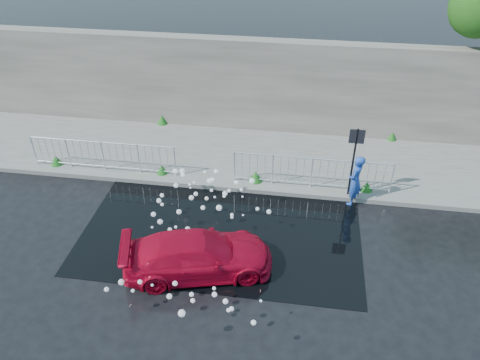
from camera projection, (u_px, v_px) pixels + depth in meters
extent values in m
plane|color=black|center=(198.00, 251.00, 12.99)|extent=(90.00, 90.00, 0.00)
cube|color=#5D5D59|center=(228.00, 155.00, 17.01)|extent=(30.00, 4.00, 0.15)
cube|color=#5D5D59|center=(218.00, 186.00, 15.38)|extent=(30.00, 0.25, 0.16)
cube|color=#565048|center=(237.00, 84.00, 17.77)|extent=(30.00, 0.60, 3.50)
cube|color=black|center=(222.00, 229.00, 13.74)|extent=(8.00, 5.00, 0.01)
cylinder|color=black|center=(352.00, 165.00, 14.30)|extent=(0.06, 0.06, 2.50)
cube|color=black|center=(357.00, 137.00, 13.73)|extent=(0.45, 0.04, 0.45)
sphere|color=#0E3D0E|center=(480.00, 7.00, 15.21)|extent=(2.01, 2.01, 2.01)
cylinder|color=silver|center=(34.00, 150.00, 16.10)|extent=(0.05, 0.05, 1.10)
cylinder|color=silver|center=(175.00, 161.00, 15.50)|extent=(0.05, 0.05, 1.10)
cylinder|color=silver|center=(100.00, 142.00, 15.50)|extent=(5.00, 0.04, 0.04)
cylinder|color=silver|center=(105.00, 166.00, 16.04)|extent=(5.00, 0.04, 0.04)
cylinder|color=silver|center=(234.00, 166.00, 15.26)|extent=(0.05, 0.05, 1.10)
cylinder|color=silver|center=(392.00, 179.00, 14.66)|extent=(0.05, 0.05, 1.10)
cylinder|color=silver|center=(313.00, 159.00, 14.66)|extent=(5.00, 0.04, 0.04)
cylinder|color=silver|center=(310.00, 183.00, 15.20)|extent=(5.00, 0.04, 0.04)
cone|color=#16551A|center=(56.00, 160.00, 16.26)|extent=(0.40, 0.40, 0.36)
cone|color=#16551A|center=(162.00, 169.00, 15.82)|extent=(0.36, 0.36, 0.33)
cone|color=#16551A|center=(256.00, 176.00, 15.42)|extent=(0.44, 0.44, 0.38)
cone|color=#16551A|center=(367.00, 186.00, 15.00)|extent=(0.38, 0.38, 0.32)
cone|color=#16551A|center=(162.00, 119.00, 18.77)|extent=(0.42, 0.42, 0.36)
cone|color=#16551A|center=(392.00, 136.00, 17.71)|extent=(0.34, 0.34, 0.32)
sphere|color=white|center=(194.00, 182.00, 14.18)|extent=(0.09, 0.09, 0.09)
sphere|color=white|center=(229.00, 191.00, 13.86)|extent=(0.11, 0.11, 0.11)
sphere|color=white|center=(227.00, 239.00, 12.96)|extent=(0.08, 0.08, 0.08)
sphere|color=white|center=(216.00, 242.00, 12.88)|extent=(0.15, 0.15, 0.15)
sphere|color=white|center=(259.00, 247.00, 12.66)|extent=(0.06, 0.06, 0.06)
sphere|color=white|center=(219.00, 208.00, 13.45)|extent=(0.18, 0.18, 0.18)
sphere|color=white|center=(212.00, 180.00, 14.26)|extent=(0.14, 0.14, 0.14)
sphere|color=white|center=(179.00, 212.00, 13.45)|extent=(0.15, 0.15, 0.15)
sphere|color=white|center=(216.00, 171.00, 14.40)|extent=(0.14, 0.14, 0.14)
sphere|color=white|center=(257.00, 209.00, 13.36)|extent=(0.11, 0.11, 0.11)
sphere|color=white|center=(215.00, 197.00, 13.76)|extent=(0.07, 0.07, 0.07)
sphere|color=white|center=(183.00, 175.00, 14.32)|extent=(0.14, 0.14, 0.14)
sphere|color=white|center=(196.00, 194.00, 13.74)|extent=(0.13, 0.13, 0.13)
sphere|color=white|center=(189.00, 185.00, 14.06)|extent=(0.08, 0.08, 0.08)
sphere|color=white|center=(232.00, 215.00, 13.20)|extent=(0.11, 0.11, 0.11)
sphere|color=white|center=(224.00, 196.00, 13.64)|extent=(0.10, 0.10, 0.10)
sphere|color=white|center=(209.00, 181.00, 14.06)|extent=(0.17, 0.17, 0.17)
sphere|color=white|center=(162.00, 204.00, 13.60)|extent=(0.11, 0.11, 0.11)
sphere|color=white|center=(207.00, 239.00, 13.09)|extent=(0.17, 0.17, 0.17)
sphere|color=white|center=(242.00, 197.00, 13.53)|extent=(0.06, 0.06, 0.06)
sphere|color=white|center=(176.00, 227.00, 13.29)|extent=(0.09, 0.09, 0.09)
sphere|color=white|center=(153.00, 214.00, 13.55)|extent=(0.15, 0.15, 0.15)
sphere|color=white|center=(175.00, 171.00, 14.55)|extent=(0.16, 0.16, 0.16)
sphere|color=white|center=(236.00, 182.00, 13.91)|extent=(0.14, 0.14, 0.14)
sphere|color=white|center=(212.00, 190.00, 13.89)|extent=(0.10, 0.10, 0.10)
sphere|color=white|center=(269.00, 212.00, 13.22)|extent=(0.14, 0.14, 0.14)
sphere|color=white|center=(252.00, 181.00, 14.03)|extent=(0.17, 0.17, 0.17)
sphere|color=white|center=(188.00, 229.00, 13.19)|extent=(0.16, 0.16, 0.16)
sphere|color=white|center=(162.00, 195.00, 13.91)|extent=(0.13, 0.13, 0.13)
sphere|color=white|center=(170.00, 230.00, 13.11)|extent=(0.13, 0.13, 0.13)
sphere|color=white|center=(205.00, 172.00, 14.30)|extent=(0.10, 0.10, 0.10)
sphere|color=white|center=(190.00, 188.00, 13.93)|extent=(0.06, 0.06, 0.06)
sphere|color=white|center=(243.00, 215.00, 13.17)|extent=(0.06, 0.06, 0.06)
sphere|color=white|center=(203.00, 208.00, 13.41)|extent=(0.14, 0.14, 0.14)
sphere|color=white|center=(225.00, 193.00, 13.71)|extent=(0.15, 0.15, 0.15)
sphere|color=white|center=(152.00, 227.00, 13.28)|extent=(0.07, 0.07, 0.07)
sphere|color=white|center=(241.00, 190.00, 13.79)|extent=(0.10, 0.10, 0.10)
sphere|color=white|center=(232.00, 217.00, 13.14)|extent=(0.09, 0.09, 0.09)
sphere|color=white|center=(186.00, 233.00, 13.10)|extent=(0.12, 0.12, 0.12)
sphere|color=white|center=(160.00, 222.00, 13.41)|extent=(0.16, 0.16, 0.16)
sphere|color=white|center=(182.00, 171.00, 14.51)|extent=(0.17, 0.17, 0.17)
sphere|color=white|center=(176.00, 185.00, 14.02)|extent=(0.15, 0.15, 0.15)
sphere|color=white|center=(207.00, 198.00, 13.71)|extent=(0.12, 0.12, 0.12)
sphere|color=white|center=(159.00, 201.00, 13.76)|extent=(0.15, 0.15, 0.15)
sphere|color=white|center=(191.00, 198.00, 13.77)|extent=(0.15, 0.15, 0.15)
sphere|color=white|center=(152.00, 284.00, 11.63)|extent=(0.08, 0.08, 0.08)
sphere|color=white|center=(169.00, 296.00, 10.69)|extent=(0.13, 0.13, 0.13)
sphere|color=white|center=(254.00, 323.00, 9.76)|extent=(0.12, 0.12, 0.12)
sphere|color=white|center=(225.00, 301.00, 10.39)|extent=(0.13, 0.13, 0.13)
sphere|color=white|center=(152.00, 285.00, 10.85)|extent=(0.07, 0.07, 0.07)
sphere|color=white|center=(228.00, 310.00, 10.11)|extent=(0.09, 0.09, 0.09)
sphere|color=white|center=(133.00, 291.00, 10.92)|extent=(0.09, 0.09, 0.09)
sphere|color=white|center=(193.00, 301.00, 10.38)|extent=(0.11, 0.11, 0.11)
sphere|color=white|center=(121.00, 282.00, 11.67)|extent=(0.16, 0.16, 0.16)
sphere|color=white|center=(107.00, 289.00, 10.56)|extent=(0.11, 0.11, 0.11)
sphere|color=white|center=(214.00, 294.00, 11.04)|extent=(0.13, 0.13, 0.13)
sphere|color=white|center=(192.00, 294.00, 10.40)|extent=(0.11, 0.11, 0.11)
sphere|color=white|center=(232.00, 309.00, 10.16)|extent=(0.11, 0.11, 0.11)
sphere|color=white|center=(261.00, 301.00, 10.56)|extent=(0.07, 0.07, 0.07)
sphere|color=white|center=(182.00, 313.00, 10.00)|extent=(0.16, 0.16, 0.16)
sphere|color=white|center=(140.00, 282.00, 11.03)|extent=(0.11, 0.11, 0.11)
sphere|color=white|center=(214.00, 288.00, 11.20)|extent=(0.09, 0.09, 0.09)
sphere|color=white|center=(175.00, 283.00, 11.18)|extent=(0.13, 0.13, 0.13)
imported|color=#B00721|center=(198.00, 255.00, 12.06)|extent=(4.13, 2.53, 1.12)
imported|color=#2249AE|center=(355.00, 181.00, 14.31)|extent=(0.61, 0.73, 1.70)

